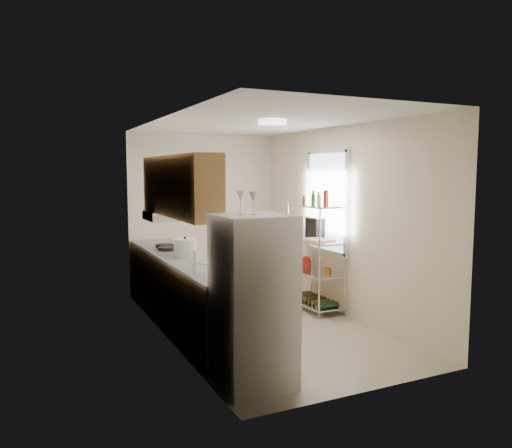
# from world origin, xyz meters

# --- Properties ---
(room) EXTENTS (2.52, 4.42, 2.62)m
(room) POSITION_xyz_m (0.00, 0.00, 1.30)
(room) COLOR #B1A48F
(room) RESTS_ON ground
(counter_run) EXTENTS (0.63, 3.51, 0.90)m
(counter_run) POSITION_xyz_m (-0.92, 0.44, 0.45)
(counter_run) COLOR #A47645
(counter_run) RESTS_ON ground
(upper_cabinets) EXTENTS (0.33, 2.20, 0.72)m
(upper_cabinets) POSITION_xyz_m (-1.05, 0.10, 1.81)
(upper_cabinets) COLOR #A47645
(upper_cabinets) RESTS_ON room
(range_hood) EXTENTS (0.50, 0.60, 0.12)m
(range_hood) POSITION_xyz_m (-1.00, 0.90, 1.39)
(range_hood) COLOR #B7BABC
(range_hood) RESTS_ON room
(window) EXTENTS (0.06, 1.00, 1.46)m
(window) POSITION_xyz_m (1.23, 0.35, 1.55)
(window) COLOR white
(window) RESTS_ON room
(bakers_rack) EXTENTS (0.45, 0.90, 1.73)m
(bakers_rack) POSITION_xyz_m (1.00, 0.30, 1.11)
(bakers_rack) COLOR silver
(bakers_rack) RESTS_ON ground
(ceiling_dome) EXTENTS (0.34, 0.34, 0.05)m
(ceiling_dome) POSITION_xyz_m (0.00, -0.30, 2.57)
(ceiling_dome) COLOR white
(ceiling_dome) RESTS_ON room
(refrigerator) EXTENTS (0.66, 0.66, 1.59)m
(refrigerator) POSITION_xyz_m (-0.87, -1.61, 0.80)
(refrigerator) COLOR silver
(refrigerator) RESTS_ON ground
(wine_glass_a) EXTENTS (0.08, 0.08, 0.21)m
(wine_glass_a) POSITION_xyz_m (-0.88, -1.63, 1.70)
(wine_glass_a) COLOR silver
(wine_glass_a) RESTS_ON refrigerator
(wine_glass_b) EXTENTS (0.08, 0.08, 0.22)m
(wine_glass_b) POSITION_xyz_m (-0.98, -1.57, 1.70)
(wine_glass_b) COLOR silver
(wine_glass_b) RESTS_ON refrigerator
(rice_cooker) EXTENTS (0.29, 0.29, 0.23)m
(rice_cooker) POSITION_xyz_m (-0.90, 0.37, 1.02)
(rice_cooker) COLOR white
(rice_cooker) RESTS_ON counter_run
(frying_pan_large) EXTENTS (0.31, 0.31, 0.05)m
(frying_pan_large) POSITION_xyz_m (-0.96, 0.99, 0.92)
(frying_pan_large) COLOR black
(frying_pan_large) RESTS_ON counter_run
(frying_pan_small) EXTENTS (0.29, 0.29, 0.05)m
(frying_pan_small) POSITION_xyz_m (-0.94, 1.24, 0.93)
(frying_pan_small) COLOR black
(frying_pan_small) RESTS_ON counter_run
(cutting_board) EXTENTS (0.35, 0.43, 0.03)m
(cutting_board) POSITION_xyz_m (1.00, 0.22, 1.02)
(cutting_board) COLOR tan
(cutting_board) RESTS_ON bakers_rack
(espresso_machine) EXTENTS (0.21, 0.28, 0.31)m
(espresso_machine) POSITION_xyz_m (1.14, 0.52, 1.17)
(espresso_machine) COLOR black
(espresso_machine) RESTS_ON bakers_rack
(storage_bag) EXTENTS (0.14, 0.17, 0.17)m
(storage_bag) POSITION_xyz_m (1.01, 0.58, 0.64)
(storage_bag) COLOR red
(storage_bag) RESTS_ON bakers_rack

